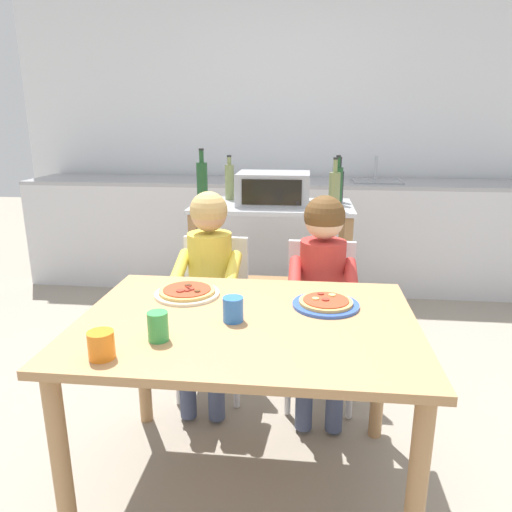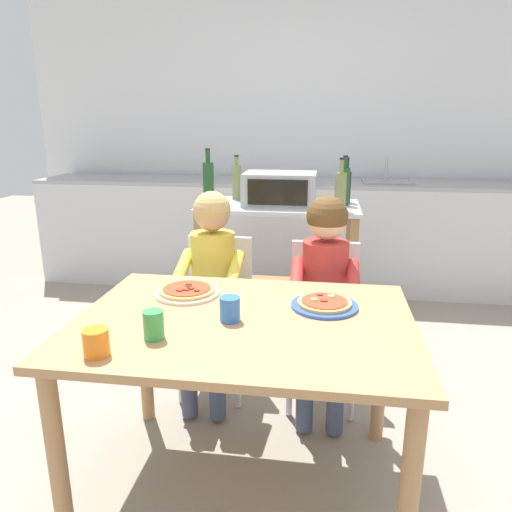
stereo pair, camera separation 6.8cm
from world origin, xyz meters
The scene contains 20 objects.
ground_plane centered at (0.00, 1.14, 0.00)m, with size 11.43×11.43×0.00m, color gray.
back_wall_tiled centered at (0.00, 2.92, 1.35)m, with size 4.92×0.12×2.70m.
kitchen_counter centered at (0.00, 2.51, 0.46)m, with size 4.43×0.60×1.12m.
kitchen_island_cart centered at (-0.02, 1.45, 0.59)m, with size 1.02×0.56×0.89m.
toaster_oven centered at (-0.01, 1.44, 1.00)m, with size 0.45×0.34×0.20m.
bottle_clear_vinegar centered at (-0.32, 1.60, 1.02)m, with size 0.06×0.06×0.30m.
bottle_tall_green_wine centered at (0.40, 1.59, 1.01)m, with size 0.06×0.06×0.29m.
bottle_dark_olive_oil centered at (0.36, 1.27, 1.02)m, with size 0.07×0.07×0.31m.
bottle_slim_sauce centered at (0.39, 1.48, 1.02)m, with size 0.07×0.07×0.31m.
bottle_brown_beer centered at (-0.44, 1.29, 1.04)m, with size 0.07×0.07×0.36m.
dining_table centered at (0.00, 0.00, 0.63)m, with size 1.22×0.89×0.73m.
dining_chair_left centered at (-0.27, 0.74, 0.48)m, with size 0.36×0.36×0.81m.
dining_chair_right centered at (0.29, 0.71, 0.48)m, with size 0.36×0.36×0.81m.
child_in_yellow_shirt centered at (-0.27, 0.62, 0.68)m, with size 0.32×0.42×1.06m.
child_in_red_shirt centered at (0.29, 0.59, 0.69)m, with size 0.32×0.42×1.06m.
pizza_plate_cream centered at (-0.27, 0.21, 0.74)m, with size 0.26×0.26×0.03m.
pizza_plate_blue_rimmed centered at (0.29, 0.15, 0.74)m, with size 0.26×0.26×0.03m.
drinking_cup_orange centered at (-0.40, -0.34, 0.77)m, with size 0.08×0.08×0.08m, color orange.
drinking_cup_blue centered at (-0.05, -0.02, 0.77)m, with size 0.07×0.07×0.09m, color blue.
drinking_cup_green centered at (-0.26, -0.20, 0.77)m, with size 0.07×0.07×0.10m, color green.
Camera 2 is at (0.27, -1.57, 1.42)m, focal length 33.54 mm.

